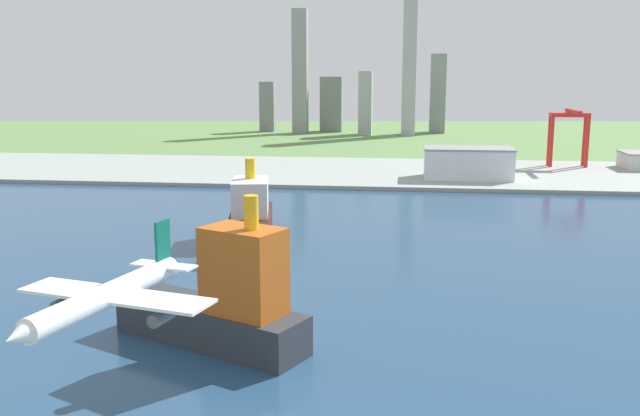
{
  "coord_description": "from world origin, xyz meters",
  "views": [
    {
      "loc": [
        21.1,
        18.12,
        67.07
      ],
      "look_at": [
        -4.66,
        225.06,
        26.93
      ],
      "focal_mm": 39.34,
      "sensor_mm": 36.0,
      "label": 1
    }
  ],
  "objects_px": {
    "port_crane_red": "(570,125)",
    "cargo_ship": "(250,220)",
    "warehouse_main": "(468,163)",
    "airplane_landing": "(107,296)",
    "container_barge": "(223,303)"
  },
  "relations": [
    {
      "from": "airplane_landing",
      "to": "cargo_ship",
      "type": "xyz_separation_m",
      "value": [
        -16.14,
        171.11,
        -23.79
      ]
    },
    {
      "from": "airplane_landing",
      "to": "port_crane_red",
      "type": "bearing_deg",
      "value": 68.8
    },
    {
      "from": "airplane_landing",
      "to": "port_crane_red",
      "type": "distance_m",
      "value": 437.5
    },
    {
      "from": "airplane_landing",
      "to": "warehouse_main",
      "type": "distance_m",
      "value": 353.89
    },
    {
      "from": "container_barge",
      "to": "port_crane_red",
      "type": "height_order",
      "value": "port_crane_red"
    },
    {
      "from": "cargo_ship",
      "to": "port_crane_red",
      "type": "height_order",
      "value": "port_crane_red"
    },
    {
      "from": "warehouse_main",
      "to": "port_crane_red",
      "type": "bearing_deg",
      "value": 41.1
    },
    {
      "from": "airplane_landing",
      "to": "cargo_ship",
      "type": "relative_size",
      "value": 0.55
    },
    {
      "from": "container_barge",
      "to": "port_crane_red",
      "type": "distance_m",
      "value": 380.99
    },
    {
      "from": "port_crane_red",
      "to": "airplane_landing",
      "type": "bearing_deg",
      "value": -111.2
    },
    {
      "from": "airplane_landing",
      "to": "warehouse_main",
      "type": "height_order",
      "value": "airplane_landing"
    },
    {
      "from": "port_crane_red",
      "to": "warehouse_main",
      "type": "distance_m",
      "value": 100.38
    },
    {
      "from": "cargo_ship",
      "to": "port_crane_red",
      "type": "relative_size",
      "value": 1.76
    },
    {
      "from": "port_crane_red",
      "to": "cargo_ship",
      "type": "bearing_deg",
      "value": -126.37
    },
    {
      "from": "port_crane_red",
      "to": "warehouse_main",
      "type": "height_order",
      "value": "port_crane_red"
    }
  ]
}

